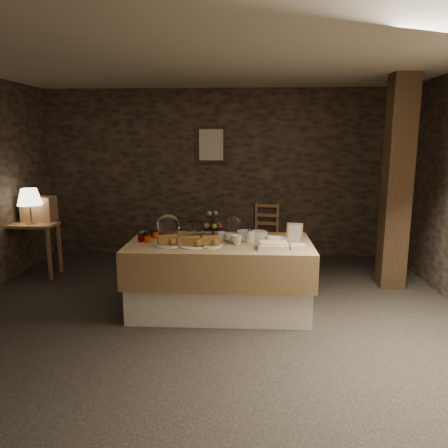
{
  "coord_description": "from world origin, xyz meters",
  "views": [
    {
      "loc": [
        0.41,
        -4.35,
        1.85
      ],
      "look_at": [
        0.17,
        0.2,
        0.95
      ],
      "focal_mm": 35.0,
      "sensor_mm": 36.0,
      "label": 1
    }
  ],
  "objects_px": {
    "timber_column": "(397,184)",
    "fruit_stand": "(213,225)",
    "chair": "(265,234)",
    "table_lamp": "(29,197)",
    "buffet_table": "(220,271)",
    "wine_rack": "(39,209)",
    "console_table": "(31,233)"
  },
  "relations": [
    {
      "from": "buffet_table",
      "to": "fruit_stand",
      "type": "bearing_deg",
      "value": 108.49
    },
    {
      "from": "table_lamp",
      "to": "chair",
      "type": "bearing_deg",
      "value": 19.94
    },
    {
      "from": "chair",
      "to": "buffet_table",
      "type": "bearing_deg",
      "value": -93.01
    },
    {
      "from": "buffet_table",
      "to": "table_lamp",
      "type": "height_order",
      "value": "table_lamp"
    },
    {
      "from": "table_lamp",
      "to": "timber_column",
      "type": "bearing_deg",
      "value": -1.56
    },
    {
      "from": "chair",
      "to": "console_table",
      "type": "bearing_deg",
      "value": -149.52
    },
    {
      "from": "chair",
      "to": "fruit_stand",
      "type": "relative_size",
      "value": 2.06
    },
    {
      "from": "wine_rack",
      "to": "chair",
      "type": "relative_size",
      "value": 0.64
    },
    {
      "from": "fruit_stand",
      "to": "buffet_table",
      "type": "bearing_deg",
      "value": -71.51
    },
    {
      "from": "table_lamp",
      "to": "timber_column",
      "type": "distance_m",
      "value": 4.69
    },
    {
      "from": "table_lamp",
      "to": "timber_column",
      "type": "height_order",
      "value": "timber_column"
    },
    {
      "from": "table_lamp",
      "to": "wine_rack",
      "type": "relative_size",
      "value": 1.14
    },
    {
      "from": "console_table",
      "to": "wine_rack",
      "type": "height_order",
      "value": "wine_rack"
    },
    {
      "from": "console_table",
      "to": "table_lamp",
      "type": "distance_m",
      "value": 0.49
    },
    {
      "from": "timber_column",
      "to": "fruit_stand",
      "type": "relative_size",
      "value": 8.15
    },
    {
      "from": "chair",
      "to": "fruit_stand",
      "type": "height_order",
      "value": "fruit_stand"
    },
    {
      "from": "timber_column",
      "to": "buffet_table",
      "type": "bearing_deg",
      "value": -156.67
    },
    {
      "from": "console_table",
      "to": "wine_rack",
      "type": "bearing_deg",
      "value": 74.48
    },
    {
      "from": "buffet_table",
      "to": "timber_column",
      "type": "bearing_deg",
      "value": 23.33
    },
    {
      "from": "buffet_table",
      "to": "chair",
      "type": "bearing_deg",
      "value": 75.37
    },
    {
      "from": "console_table",
      "to": "table_lamp",
      "type": "height_order",
      "value": "table_lamp"
    },
    {
      "from": "buffet_table",
      "to": "timber_column",
      "type": "relative_size",
      "value": 0.75
    },
    {
      "from": "timber_column",
      "to": "fruit_stand",
      "type": "bearing_deg",
      "value": -163.91
    },
    {
      "from": "wine_rack",
      "to": "timber_column",
      "type": "bearing_deg",
      "value": -4.37
    },
    {
      "from": "timber_column",
      "to": "table_lamp",
      "type": "bearing_deg",
      "value": 178.44
    },
    {
      "from": "table_lamp",
      "to": "chair",
      "type": "height_order",
      "value": "table_lamp"
    },
    {
      "from": "buffet_table",
      "to": "wine_rack",
      "type": "height_order",
      "value": "wine_rack"
    },
    {
      "from": "buffet_table",
      "to": "fruit_stand",
      "type": "xyz_separation_m",
      "value": [
        -0.09,
        0.27,
        0.45
      ]
    },
    {
      "from": "timber_column",
      "to": "chair",
      "type": "bearing_deg",
      "value": 140.54
    },
    {
      "from": "console_table",
      "to": "wine_rack",
      "type": "relative_size",
      "value": 1.73
    },
    {
      "from": "timber_column",
      "to": "fruit_stand",
      "type": "height_order",
      "value": "timber_column"
    },
    {
      "from": "wine_rack",
      "to": "timber_column",
      "type": "xyz_separation_m",
      "value": [
        4.68,
        -0.36,
        0.4
      ]
    }
  ]
}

